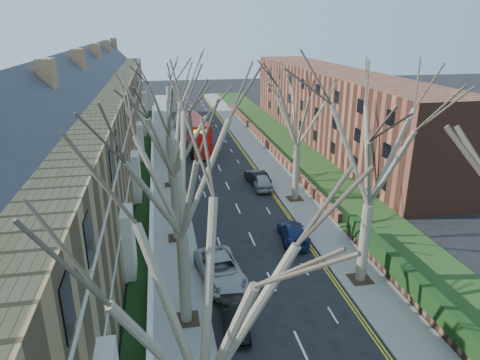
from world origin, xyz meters
TOP-DOWN VIEW (x-y plane):
  - pavement_left at (-6.00, 39.00)m, footprint 3.00×102.00m
  - pavement_right at (6.00, 39.00)m, footprint 3.00×102.00m
  - terrace_left at (-13.65, 31.00)m, footprint 9.70×78.00m
  - flats_right at (17.46, 43.00)m, footprint 13.97×54.00m
  - wall_hedge_right at (7.70, 2.00)m, footprint 0.70×24.00m
  - front_wall_left at (-7.65, 31.00)m, footprint 0.30×78.00m
  - grass_verge_right at (10.50, 39.00)m, footprint 6.00×102.00m
  - tree_left_near at (-5.70, -4.00)m, footprint 9.80×9.80m
  - tree_left_mid at (-5.70, 6.00)m, footprint 10.50×10.50m
  - tree_left_far at (-5.70, 16.00)m, footprint 10.15×10.15m
  - tree_left_dist at (-5.70, 28.00)m, footprint 10.50×10.50m
  - tree_right_mid at (5.70, 8.00)m, footprint 10.50×10.50m
  - tree_right_far at (5.70, 22.00)m, footprint 10.15×10.15m
  - double_decker_bus at (-2.00, 40.43)m, footprint 3.30×10.27m
  - car_left_mid at (-3.12, 5.01)m, footprint 1.59×3.93m
  - car_left_far at (-3.22, 9.75)m, footprint 3.24×5.94m
  - car_right_near at (3.07, 14.17)m, footprint 2.41×4.86m
  - car_right_mid at (3.32, 25.65)m, footprint 1.97×4.46m
  - car_right_far at (3.16, 26.96)m, footprint 2.11×4.57m

SIDE VIEW (x-z plane):
  - pavement_left at x=-6.00m, z-range 0.00..0.12m
  - pavement_right at x=6.00m, z-range 0.00..0.12m
  - grass_verge_right at x=10.50m, z-range 0.12..0.18m
  - front_wall_left at x=-7.65m, z-range 0.12..1.12m
  - car_left_mid at x=-3.12m, z-range 0.00..1.27m
  - car_right_near at x=3.07m, z-range 0.00..1.36m
  - car_right_far at x=3.16m, z-range 0.00..1.45m
  - car_right_mid at x=3.32m, z-range 0.00..1.49m
  - car_left_far at x=-3.22m, z-range 0.00..1.58m
  - wall_hedge_right at x=7.70m, z-range 0.22..2.02m
  - double_decker_bus at x=-2.00m, z-range -0.04..4.21m
  - flats_right at x=17.46m, z-range -0.02..9.98m
  - terrace_left at x=-13.65m, z-range -1.27..12.33m
  - tree_left_near at x=-5.70m, z-range 2.06..15.79m
  - tree_left_far at x=-5.70m, z-range 2.13..16.35m
  - tree_right_far at x=5.70m, z-range 2.13..16.35m
  - tree_left_mid at x=-5.70m, z-range 2.20..16.91m
  - tree_right_mid at x=5.70m, z-range 2.20..16.91m
  - tree_left_dist at x=-5.70m, z-range 2.20..16.91m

